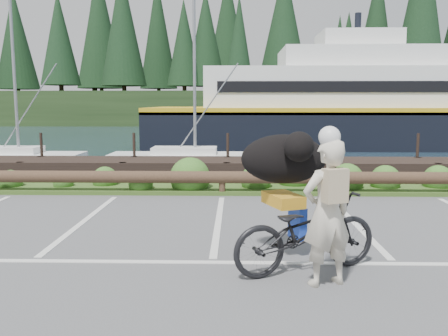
% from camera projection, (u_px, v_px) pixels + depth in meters
% --- Properties ---
extents(ground, '(72.00, 72.00, 0.00)m').
position_uv_depth(ground, '(214.00, 254.00, 7.19)').
color(ground, '#4E4F51').
extents(harbor_backdrop, '(170.00, 160.00, 30.00)m').
position_uv_depth(harbor_backdrop, '(236.00, 115.00, 84.94)').
color(harbor_backdrop, '#172A39').
rests_on(harbor_backdrop, ground).
extents(vegetation_strip, '(34.00, 1.60, 0.10)m').
position_uv_depth(vegetation_strip, '(223.00, 188.00, 12.43)').
color(vegetation_strip, '#3D5B21').
rests_on(vegetation_strip, ground).
extents(log_rail, '(32.00, 0.30, 0.60)m').
position_uv_depth(log_rail, '(222.00, 195.00, 11.75)').
color(log_rail, '#443021').
rests_on(log_rail, ground).
extents(bicycle, '(2.24, 1.47, 1.11)m').
position_uv_depth(bicycle, '(306.00, 232.00, 6.36)').
color(bicycle, black).
rests_on(bicycle, ground).
extents(cyclist, '(0.79, 0.66, 1.85)m').
position_uv_depth(cyclist, '(327.00, 213.00, 5.86)').
color(cyclist, beige).
rests_on(cyclist, ground).
extents(dog, '(1.02, 1.38, 0.72)m').
position_uv_depth(dog, '(284.00, 159.00, 6.87)').
color(dog, black).
rests_on(dog, bicycle).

